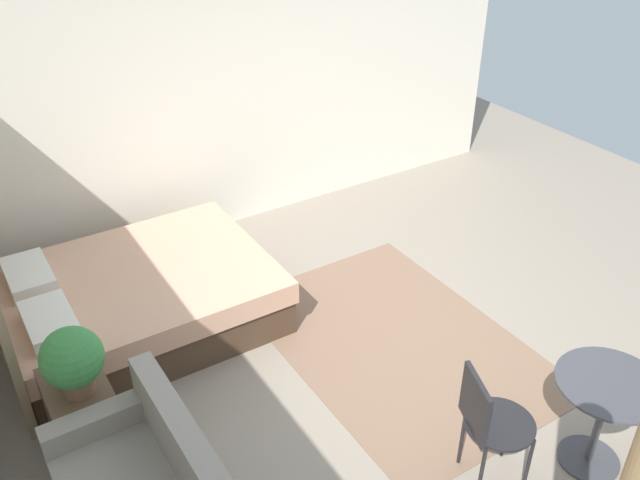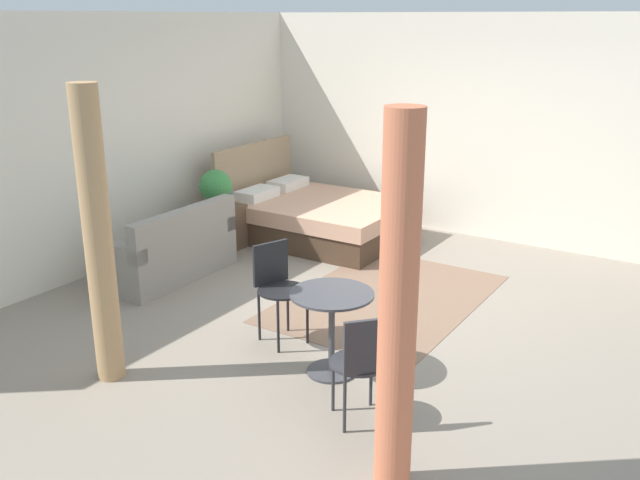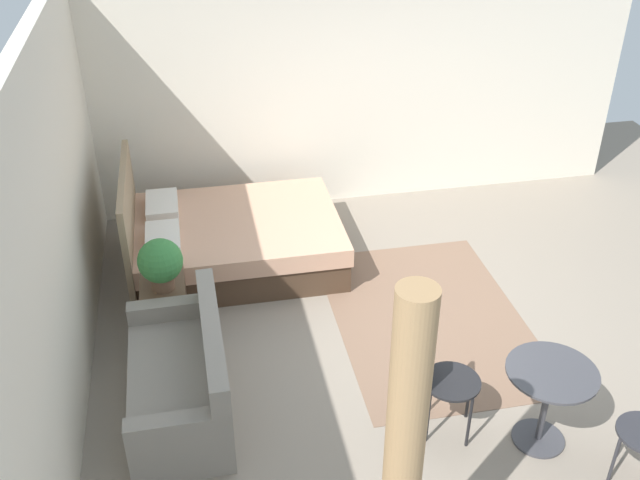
% 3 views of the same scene
% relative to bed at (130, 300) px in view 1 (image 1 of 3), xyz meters
% --- Properties ---
extents(ground_plane, '(8.34, 9.14, 0.02)m').
position_rel_bed_xyz_m(ground_plane, '(-1.46, -1.69, -0.29)').
color(ground_plane, gray).
extents(wall_right, '(0.12, 6.14, 2.75)m').
position_rel_bed_xyz_m(wall_right, '(1.21, -1.69, 1.10)').
color(wall_right, silver).
rests_on(wall_right, ground).
extents(area_rug, '(2.47, 1.70, 0.01)m').
position_rel_bed_xyz_m(area_rug, '(-1.31, -1.71, -0.27)').
color(area_rug, '#7F604C').
rests_on(area_rug, ground).
extents(bed, '(1.60, 2.10, 1.12)m').
position_rel_bed_xyz_m(bed, '(0.00, 0.00, 0.00)').
color(bed, '#473323').
rests_on(bed, ground).
extents(nightstand, '(0.52, 0.38, 0.54)m').
position_rel_bed_xyz_m(nightstand, '(-1.02, 0.67, -0.01)').
color(nightstand, brown).
rests_on(nightstand, ground).
extents(potted_plant, '(0.38, 0.38, 0.47)m').
position_rel_bed_xyz_m(potted_plant, '(-1.12, 0.65, 0.52)').
color(potted_plant, brown).
rests_on(potted_plant, nightstand).
extents(vase, '(0.12, 0.12, 0.24)m').
position_rel_bed_xyz_m(vase, '(-0.90, 0.66, 0.38)').
color(vase, slate).
rests_on(vase, nightstand).
extents(balcony_table, '(0.66, 0.66, 0.68)m').
position_rel_bed_xyz_m(balcony_table, '(-2.90, -2.04, 0.20)').
color(balcony_table, '#3F3F44').
rests_on(balcony_table, ground).
extents(cafe_chair_near_window, '(0.55, 0.55, 0.86)m').
position_rel_bed_xyz_m(cafe_chair_near_window, '(-2.63, -1.33, 0.26)').
color(cafe_chair_near_window, black).
rests_on(cafe_chair_near_window, ground).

